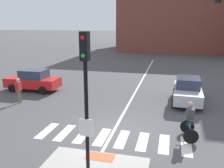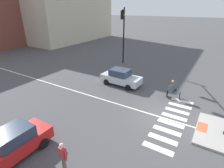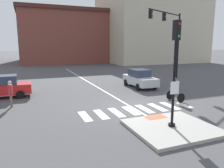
{
  "view_description": "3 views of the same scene",
  "coord_description": "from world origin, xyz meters",
  "px_view_note": "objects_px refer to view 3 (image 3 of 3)",
  "views": [
    {
      "loc": [
        2.44,
        -10.43,
        5.1
      ],
      "look_at": [
        -1.24,
        4.47,
        1.24
      ],
      "focal_mm": 39.09,
      "sensor_mm": 36.0,
      "label": 1
    },
    {
      "loc": [
        -11.24,
        -2.4,
        7.42
      ],
      "look_at": [
        -0.1,
        4.47,
        1.69
      ],
      "focal_mm": 28.35,
      "sensor_mm": 36.0,
      "label": 2
    },
    {
      "loc": [
        -6.03,
        -11.47,
        3.82
      ],
      "look_at": [
        -0.07,
        3.46,
        0.9
      ],
      "focal_mm": 34.27,
      "sensor_mm": 36.0,
      "label": 3
    }
  ],
  "objects_px": {
    "traffic_light_mast": "(171,33)",
    "car_silver_eastbound_mid": "(140,78)",
    "car_red_cross_left": "(2,87)",
    "pedestrian_at_curb_left": "(10,92)",
    "signal_pole": "(175,65)",
    "cyclist": "(175,89)"
  },
  "relations": [
    {
      "from": "traffic_light_mast",
      "to": "car_silver_eastbound_mid",
      "type": "distance_m",
      "value": 7.26
    },
    {
      "from": "traffic_light_mast",
      "to": "cyclist",
      "type": "bearing_deg",
      "value": -123.99
    },
    {
      "from": "signal_pole",
      "to": "car_red_cross_left",
      "type": "xyz_separation_m",
      "value": [
        -7.84,
        9.67,
        -2.18
      ]
    },
    {
      "from": "signal_pole",
      "to": "cyclist",
      "type": "height_order",
      "value": "signal_pole"
    },
    {
      "from": "car_silver_eastbound_mid",
      "to": "car_red_cross_left",
      "type": "relative_size",
      "value": 1.01
    },
    {
      "from": "signal_pole",
      "to": "car_silver_eastbound_mid",
      "type": "xyz_separation_m",
      "value": [
        3.56,
        9.48,
        -2.18
      ]
    },
    {
      "from": "car_silver_eastbound_mid",
      "to": "car_red_cross_left",
      "type": "height_order",
      "value": "same"
    },
    {
      "from": "signal_pole",
      "to": "car_silver_eastbound_mid",
      "type": "distance_m",
      "value": 10.36
    },
    {
      "from": "signal_pole",
      "to": "pedestrian_at_curb_left",
      "type": "relative_size",
      "value": 2.83
    },
    {
      "from": "cyclist",
      "to": "pedestrian_at_curb_left",
      "type": "height_order",
      "value": "cyclist"
    },
    {
      "from": "car_silver_eastbound_mid",
      "to": "pedestrian_at_curb_left",
      "type": "height_order",
      "value": "pedestrian_at_curb_left"
    },
    {
      "from": "traffic_light_mast",
      "to": "pedestrian_at_curb_left",
      "type": "height_order",
      "value": "traffic_light_mast"
    },
    {
      "from": "signal_pole",
      "to": "car_silver_eastbound_mid",
      "type": "relative_size",
      "value": 1.14
    },
    {
      "from": "traffic_light_mast",
      "to": "car_red_cross_left",
      "type": "height_order",
      "value": "traffic_light_mast"
    },
    {
      "from": "signal_pole",
      "to": "cyclist",
      "type": "xyz_separation_m",
      "value": [
        3.38,
        4.15,
        -2.12
      ]
    },
    {
      "from": "signal_pole",
      "to": "pedestrian_at_curb_left",
      "type": "height_order",
      "value": "signal_pole"
    },
    {
      "from": "car_silver_eastbound_mid",
      "to": "cyclist",
      "type": "distance_m",
      "value": 5.33
    },
    {
      "from": "car_red_cross_left",
      "to": "pedestrian_at_curb_left",
      "type": "xyz_separation_m",
      "value": [
        0.76,
        -2.96,
        0.17
      ]
    },
    {
      "from": "car_silver_eastbound_mid",
      "to": "car_red_cross_left",
      "type": "bearing_deg",
      "value": 179.03
    },
    {
      "from": "signal_pole",
      "to": "car_red_cross_left",
      "type": "bearing_deg",
      "value": 129.05
    },
    {
      "from": "car_red_cross_left",
      "to": "cyclist",
      "type": "distance_m",
      "value": 12.51
    },
    {
      "from": "signal_pole",
      "to": "traffic_light_mast",
      "type": "bearing_deg",
      "value": 54.15
    }
  ]
}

